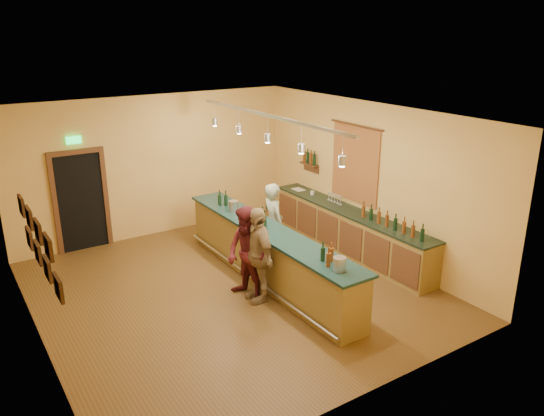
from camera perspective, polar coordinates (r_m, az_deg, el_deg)
floor at (r=9.87m, az=-4.35°, el=-8.83°), size 7.00×7.00×0.00m
ceiling at (r=8.85m, az=-4.86°, el=9.84°), size 6.50×7.00×0.02m
wall_back at (r=12.31m, az=-12.50°, el=4.40°), size 6.50×0.02×3.20m
wall_front at (r=6.61m, az=10.35°, el=-8.24°), size 6.50×0.02×3.20m
wall_left at (r=8.30m, az=-24.69°, el=-3.98°), size 0.02×7.00×3.20m
wall_right at (r=11.08m, az=10.31°, el=2.96°), size 0.02×7.00×3.20m
doorway at (r=11.95m, az=-19.89°, el=0.91°), size 1.15×0.09×2.48m
tapestry at (r=11.29m, az=8.92°, el=4.64°), size 0.03×1.40×1.60m
bottle_shelf at (r=12.42m, az=4.06°, el=5.24°), size 0.17×0.55×0.54m
picture_grid at (r=7.49m, az=-23.80°, el=-3.37°), size 0.06×2.20×0.70m
back_counter at (r=11.38m, az=8.33°, el=-2.43°), size 0.60×4.55×1.27m
tasting_bar at (r=9.97m, az=-0.45°, el=-4.62°), size 0.74×5.10×1.38m
pendant_track at (r=9.28m, az=-0.49°, el=8.96°), size 0.11×4.60×0.50m
bartender at (r=10.66m, az=0.17°, el=-1.67°), size 0.46×0.65×1.68m
customer_a at (r=9.22m, az=-2.63°, el=-5.00°), size 0.79×0.93×1.70m
customer_b at (r=9.19m, az=-1.54°, el=-5.03°), size 0.54×1.05×1.72m
bar_stool at (r=12.03m, az=-2.96°, el=-0.68°), size 0.34×0.34×0.70m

